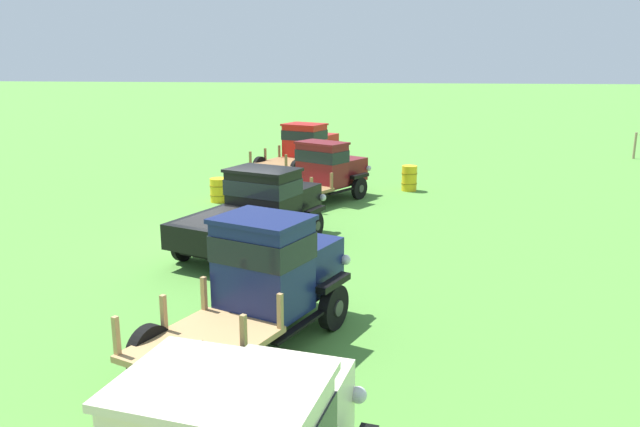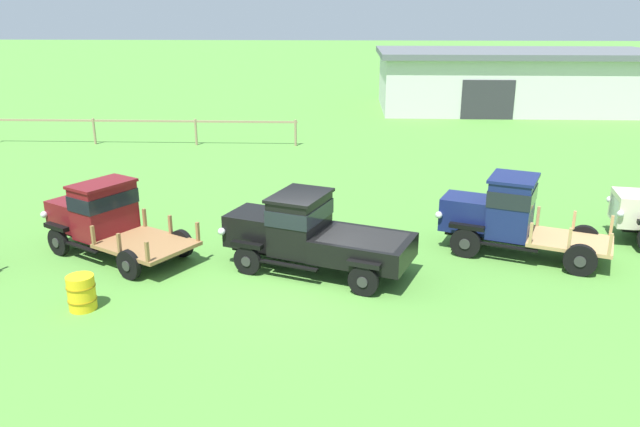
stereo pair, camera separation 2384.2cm
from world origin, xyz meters
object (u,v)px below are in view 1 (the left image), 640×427
at_px(vintage_truck_second_in_line, 324,170).
at_px(oil_drum_beside_row, 219,190).
at_px(vintage_truck_midrow_center, 256,209).
at_px(oil_drum_near_fence, 409,178).
at_px(vintage_truck_far_side, 268,276).
at_px(vintage_truck_foreground_near, 306,146).

height_order(vintage_truck_second_in_line, oil_drum_beside_row, vintage_truck_second_in_line).
bearing_deg(vintage_truck_midrow_center, vintage_truck_second_in_line, 170.10).
bearing_deg(oil_drum_beside_row, oil_drum_near_fence, 112.81).
xyz_separation_m(vintage_truck_far_side, oil_drum_near_fence, (-13.22, 2.57, -0.68)).
relative_size(vintage_truck_midrow_center, oil_drum_near_fence, 5.56).
bearing_deg(vintage_truck_midrow_center, oil_drum_beside_row, -153.87).
height_order(vintage_truck_foreground_near, oil_drum_beside_row, vintage_truck_foreground_near).
bearing_deg(oil_drum_beside_row, vintage_truck_midrow_center, 26.13).
xyz_separation_m(vintage_truck_foreground_near, oil_drum_near_fence, (3.62, 4.45, -0.66)).
xyz_separation_m(vintage_truck_second_in_line, oil_drum_beside_row, (0.79, -3.56, -0.63)).
distance_m(vintage_truck_foreground_near, vintage_truck_midrow_center, 11.51).
bearing_deg(vintage_truck_far_side, oil_drum_beside_row, -159.23).
distance_m(vintage_truck_second_in_line, oil_drum_near_fence, 3.61).
relative_size(oil_drum_beside_row, oil_drum_near_fence, 0.87).
xyz_separation_m(vintage_truck_second_in_line, vintage_truck_far_side, (11.26, 0.41, 0.11)).
relative_size(vintage_truck_far_side, oil_drum_near_fence, 5.12).
height_order(vintage_truck_second_in_line, oil_drum_near_fence, vintage_truck_second_in_line).
distance_m(vintage_truck_midrow_center, oil_drum_near_fence, 8.87).
relative_size(vintage_truck_midrow_center, vintage_truck_far_side, 1.09).
bearing_deg(oil_drum_beside_row, vintage_truck_far_side, 20.77).
height_order(vintage_truck_midrow_center, oil_drum_beside_row, vintage_truck_midrow_center).
bearing_deg(oil_drum_beside_row, vintage_truck_second_in_line, 102.55).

